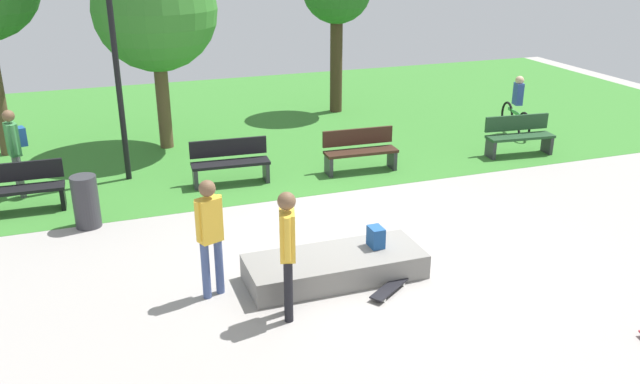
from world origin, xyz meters
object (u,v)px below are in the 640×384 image
Objects in this scene: tree_leaning_ash at (155,10)px; park_bench_far_right at (230,161)px; skater_performing_trick at (287,245)px; pedestrian_with_backpack at (15,145)px; backpack_on_ledge at (376,237)px; park_bench_near_lamppost at (360,150)px; cyclist_on_bicycle at (516,109)px; lamp_post at (115,52)px; park_bench_by_oak at (19,187)px; trash_bin at (86,202)px; concrete_ledge at (335,266)px; skateboard_by_ledge at (389,288)px; skater_watching at (210,229)px; park_bench_far_left at (519,135)px.

park_bench_far_right is at bearing -72.55° from tree_leaning_ash.
pedestrian_with_backpack is (-3.67, 6.03, -0.02)m from skater_performing_trick.
park_bench_near_lamppost reaches higher than backpack_on_ledge.
lamp_post is at bearing -178.75° from cyclist_on_bicycle.
park_bench_by_oak and park_bench_far_right have the same top height.
park_bench_by_oak is at bearing -130.31° from backpack_on_ledge.
tree_leaning_ash is 5.45m from trash_bin.
concrete_ledge is 1.54m from skater_performing_trick.
park_bench_far_right is at bearing 102.86° from skateboard_by_ledge.
tree_leaning_ash is 2.33m from lamp_post.
trash_bin is at bearing 136.98° from concrete_ledge.
tree_leaning_ash is at bearing 104.55° from skateboard_by_ledge.
lamp_post is at bearing -150.05° from backpack_on_ledge.
skater_performing_trick is 2.36× the size of skateboard_by_ledge.
skateboard_by_ledge is 9.19m from cyclist_on_bicycle.
skater_watching reaches higher than park_bench_far_right.
park_bench_far_left is at bearing -23.50° from tree_leaning_ash.
skater_performing_trick is 7.06m from pedestrian_with_backpack.
concrete_ledge is 7.05m from pedestrian_with_backpack.
skater_watching is at bearing 161.99° from skateboard_by_ledge.
backpack_on_ledge is 0.07× the size of lamp_post.
skater_performing_trick is at bearing -145.25° from park_bench_far_left.
cyclist_on_bicycle is (7.78, 1.18, 0.15)m from park_bench_far_right.
lamp_post is at bearing -117.91° from tree_leaning_ash.
skateboard_by_ledge is 0.16× the size of tree_leaning_ash.
concrete_ledge is 6.57m from lamp_post.
lamp_post is at bearing 7.59° from pedestrian_with_backpack.
trash_bin is (-2.48, 4.02, -0.60)m from skater_performing_trick.
park_bench_by_oak is 1.70× the size of trash_bin.
tree_leaning_ash is at bearing 87.75° from skater_watching.
cyclist_on_bicycle is (8.71, -1.79, -2.61)m from tree_leaning_ash.
trash_bin is (-9.62, -0.93, -0.01)m from park_bench_far_left.
concrete_ledge is 4.73m from trash_bin.
pedestrian_with_backpack reaches higher than backpack_on_ledge.
park_bench_far_left is at bearing 5.52° from trash_bin.
cyclist_on_bicycle is (4.95, 1.37, 0.15)m from park_bench_near_lamppost.
pedestrian_with_backpack is (-2.06, -0.27, -1.63)m from lamp_post.
cyclist_on_bicycle reaches higher than trash_bin.
backpack_on_ledge is at bearing -109.75° from park_bench_near_lamppost.
tree_leaning_ash is 9.27m from cyclist_on_bicycle.
tree_leaning_ash is at bearing 93.84° from skater_performing_trick.
lamp_post reaches higher than concrete_ledge.
park_bench_far_right is 7.87m from cyclist_on_bicycle.
park_bench_by_oak is (-4.61, 4.38, 0.29)m from concrete_ledge.
lamp_post reaches higher than skateboard_by_ledge.
tree_leaning_ash is 4.44m from pedestrian_with_backpack.
backpack_on_ledge is 0.18× the size of cyclist_on_bicycle.
backpack_on_ledge is 4.65m from park_bench_far_right.
backpack_on_ledge is at bearing -138.97° from cyclist_on_bicycle.
skater_performing_trick is 1.12× the size of park_bench_far_right.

